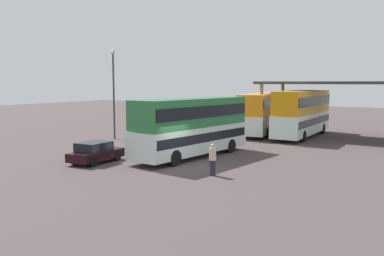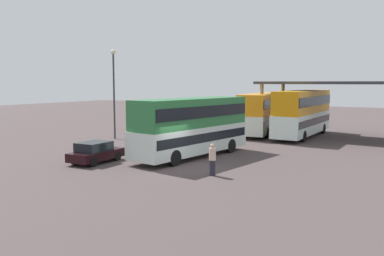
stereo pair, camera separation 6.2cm
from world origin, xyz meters
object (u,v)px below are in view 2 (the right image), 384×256
at_px(pedestrian_waiting, 212,160).
at_px(double_decker_main, 192,125).
at_px(lamppost_tall, 114,83).
at_px(double_decker_mid_row, 303,112).
at_px(double_decker_near_canopy, 263,112).
at_px(parked_hatchback, 95,152).

bearing_deg(pedestrian_waiting, double_decker_main, -74.23).
xyz_separation_m(double_decker_main, lamppost_tall, (-10.68, 4.31, 2.81)).
bearing_deg(double_decker_mid_row, pedestrian_waiting, -178.55).
bearing_deg(double_decker_main, pedestrian_waiting, -130.49).
height_order(double_decker_main, pedestrian_waiting, double_decker_main).
height_order(double_decker_main, double_decker_near_canopy, double_decker_main).
bearing_deg(double_decker_near_canopy, double_decker_mid_row, -104.14).
distance_m(double_decker_main, double_decker_near_canopy, 14.89).
relative_size(parked_hatchback, double_decker_near_canopy, 0.33).
xyz_separation_m(double_decker_mid_row, pedestrian_waiting, (0.25, -18.85, -1.49)).
xyz_separation_m(double_decker_main, double_decker_near_canopy, (-0.48, 14.89, -0.01)).
relative_size(double_decker_main, parked_hatchback, 2.76).
xyz_separation_m(double_decker_near_canopy, lamppost_tall, (-10.20, -10.57, 2.83)).
bearing_deg(lamppost_tall, double_decker_near_canopy, 46.02).
bearing_deg(lamppost_tall, double_decker_main, -22.00).
height_order(parked_hatchback, pedestrian_waiting, pedestrian_waiting).
xyz_separation_m(double_decker_main, parked_hatchback, (-4.27, -4.93, -1.55)).
distance_m(double_decker_main, parked_hatchback, 6.70).
xyz_separation_m(double_decker_main, pedestrian_waiting, (3.88, -4.41, -1.33)).
height_order(double_decker_near_canopy, pedestrian_waiting, double_decker_near_canopy).
xyz_separation_m(lamppost_tall, pedestrian_waiting, (14.56, -8.73, -4.14)).
bearing_deg(lamppost_tall, pedestrian_waiting, -30.94).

